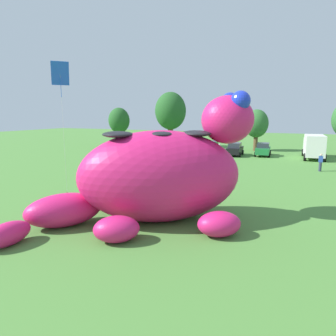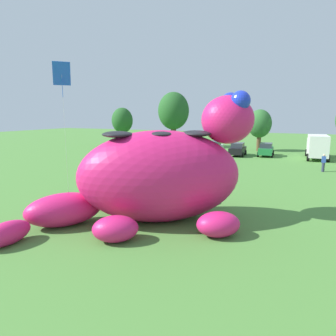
% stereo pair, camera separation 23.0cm
% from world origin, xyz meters
% --- Properties ---
extents(ground_plane, '(160.00, 160.00, 0.00)m').
position_xyz_m(ground_plane, '(0.00, 0.00, 0.00)').
color(ground_plane, '#4C8438').
extents(giant_inflatable_creature, '(10.53, 11.13, 6.59)m').
position_xyz_m(giant_inflatable_creature, '(-0.01, -0.19, 2.41)').
color(giant_inflatable_creature, '#E01E6B').
rests_on(giant_inflatable_creature, ground).
extents(car_blue, '(2.16, 4.21, 1.72)m').
position_xyz_m(car_blue, '(-8.73, 27.66, 0.86)').
color(car_blue, '#2347B7').
rests_on(car_blue, ground).
extents(car_white, '(2.13, 4.19, 1.72)m').
position_xyz_m(car_white, '(-5.20, 27.93, 0.86)').
color(car_white, white).
rests_on(car_white, ground).
extents(car_black, '(2.08, 4.17, 1.72)m').
position_xyz_m(car_black, '(-1.66, 26.51, 0.86)').
color(car_black, black).
rests_on(car_black, ground).
extents(car_green, '(2.11, 4.19, 1.72)m').
position_xyz_m(car_green, '(1.78, 27.75, 0.86)').
color(car_green, '#1E7238').
rests_on(car_green, ground).
extents(box_truck, '(2.67, 6.51, 2.95)m').
position_xyz_m(box_truck, '(7.78, 27.59, 1.60)').
color(box_truck, silver).
rests_on(box_truck, ground).
extents(tree_far_left, '(3.69, 3.69, 6.55)m').
position_xyz_m(tree_far_left, '(-23.28, 32.24, 4.28)').
color(tree_far_left, brown).
rests_on(tree_far_left, ground).
extents(tree_left, '(5.06, 5.06, 8.99)m').
position_xyz_m(tree_left, '(-13.67, 32.77, 5.88)').
color(tree_left, brown).
rests_on(tree_left, ground).
extents(tree_mid_left, '(3.45, 3.45, 6.13)m').
position_xyz_m(tree_mid_left, '(0.03, 33.21, 4.01)').
color(tree_mid_left, brown).
rests_on(tree_mid_left, ground).
extents(spectator_near_inflatable, '(0.38, 0.26, 1.71)m').
position_xyz_m(spectator_near_inflatable, '(-7.99, 9.30, 0.85)').
color(spectator_near_inflatable, black).
rests_on(spectator_near_inflatable, ground).
extents(spectator_mid_field, '(0.38, 0.26, 1.71)m').
position_xyz_m(spectator_mid_field, '(8.22, 18.53, 0.85)').
color(spectator_mid_field, '#2D334C').
rests_on(spectator_mid_field, ground).
extents(tethered_flying_kite, '(1.13, 1.13, 8.76)m').
position_xyz_m(tethered_flying_kite, '(-8.09, 1.92, 7.90)').
color(tethered_flying_kite, brown).
rests_on(tethered_flying_kite, ground).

